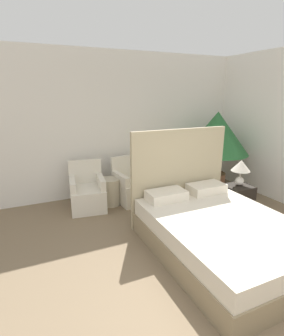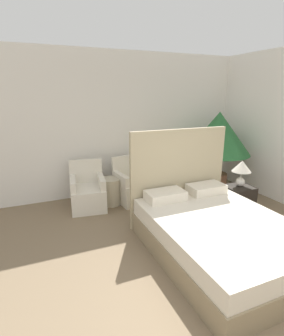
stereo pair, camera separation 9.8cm
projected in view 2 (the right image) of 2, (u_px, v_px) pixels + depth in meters
wall_back at (129, 124)px, 5.52m from camera, size 10.00×0.06×2.90m
bed at (216, 231)px, 3.51m from camera, size 1.69×2.24×1.55m
armchair_near_window_left at (88, 194)px, 4.88m from camera, size 0.70×0.75×0.87m
armchair_near_window_right at (133, 188)px, 5.21m from camera, size 0.68×0.73×0.87m
potted_palm at (218, 136)px, 5.50m from camera, size 1.35×1.35×1.72m
nightstand at (238, 200)px, 4.66m from camera, size 0.47×0.41×0.51m
table_lamp at (242, 169)px, 4.53m from camera, size 0.33×0.33×0.46m
side_table at (111, 191)px, 5.05m from camera, size 0.39×0.39×0.52m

